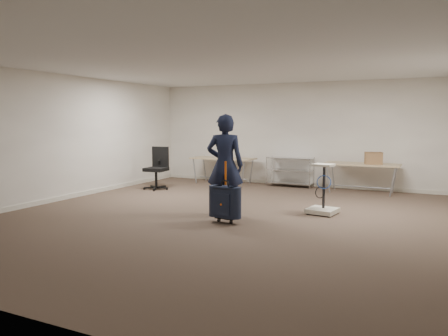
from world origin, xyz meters
The scene contains 10 objects.
ground centered at (0.00, 0.00, 0.00)m, with size 9.00×9.00×0.00m, color #403027.
room_shell centered at (0.00, 1.38, 0.05)m, with size 8.00×9.00×9.00m.
folding_table_left centered at (-1.90, 3.95, 0.68)m, with size 1.80×0.75×0.73m.
folding_table_right centered at (1.90, 3.95, 0.68)m, with size 1.80×0.75×0.73m.
wire_shelf centered at (0.00, 4.20, 0.44)m, with size 1.22×0.47×0.80m.
person centered at (-0.05, 0.23, 0.95)m, with size 0.69×0.45×1.90m, color black.
suitcase centered at (0.25, -0.39, 0.37)m, with size 0.42×0.27×1.08m.
office_chair centered at (-2.99, 2.26, 0.33)m, with size 0.67×0.67×1.10m.
equipment_cart centered at (1.61, 1.10, 0.25)m, with size 0.59×0.59×0.96m.
cardboard_box centered at (2.17, 3.90, 0.88)m, with size 0.39×0.29×0.29m, color #A07D4A.
Camera 1 is at (3.49, -7.13, 1.78)m, focal length 35.00 mm.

